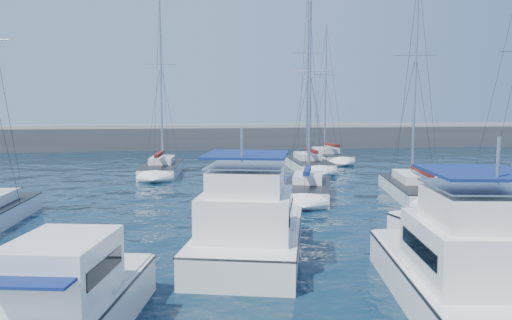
{
  "coord_description": "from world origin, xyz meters",
  "views": [
    {
      "loc": [
        -5.96,
        -19.57,
        6.05
      ],
      "look_at": [
        -2.02,
        8.29,
        3.0
      ],
      "focal_mm": 35.0,
      "sensor_mm": 36.0,
      "label": 1
    }
  ],
  "objects": [
    {
      "name": "ground",
      "position": [
        0.0,
        0.0,
        0.0
      ],
      "size": [
        220.0,
        220.0,
        0.0
      ],
      "primitive_type": "plane",
      "color": "black",
      "rests_on": "ground"
    },
    {
      "name": "breakwater",
      "position": [
        0.0,
        52.0,
        1.05
      ],
      "size": [
        160.0,
        6.0,
        4.45
      ],
      "color": "#424244",
      "rests_on": "ground"
    },
    {
      "name": "motor_yacht_port_outer",
      "position": [
        -8.96,
        -6.44,
        0.94
      ],
      "size": [
        3.83,
        6.72,
        3.2
      ],
      "rotation": [
        0.0,
        0.0,
        -0.2
      ],
      "color": "silver",
      "rests_on": "ground"
    },
    {
      "name": "motor_yacht_port_inner",
      "position": [
        -3.52,
        -0.4,
        1.13
      ],
      "size": [
        6.03,
        9.38,
        4.69
      ],
      "rotation": [
        0.0,
        0.0,
        -0.25
      ],
      "color": "silver",
      "rests_on": "ground"
    },
    {
      "name": "motor_yacht_stbd_inner",
      "position": [
        2.08,
        -6.18,
        1.13
      ],
      "size": [
        4.91,
        9.15,
        4.69
      ],
      "rotation": [
        0.0,
        0.0,
        -0.17
      ],
      "color": "silver",
      "rests_on": "ground"
    },
    {
      "name": "motor_yacht_stbd_outer",
      "position": [
        4.87,
        -0.99,
        0.94
      ],
      "size": [
        3.39,
        6.07,
        3.2
      ],
      "rotation": [
        0.0,
        0.0,
        0.18
      ],
      "color": "silver",
      "rests_on": "ground"
    },
    {
      "name": "sailboat_mid_c",
      "position": [
        2.06,
        12.43,
        0.51
      ],
      "size": [
        5.04,
        8.2,
        13.31
      ],
      "rotation": [
        0.0,
        0.0,
        -0.29
      ],
      "color": "silver",
      "rests_on": "ground"
    },
    {
      "name": "sailboat_mid_d",
      "position": [
        9.24,
        11.68,
        0.51
      ],
      "size": [
        5.07,
        10.18,
        15.14
      ],
      "rotation": [
        0.0,
        0.0,
        -0.2
      ],
      "color": "silver",
      "rests_on": "ground"
    },
    {
      "name": "sailboat_back_a",
      "position": [
        -8.12,
        24.98,
        0.53
      ],
      "size": [
        3.72,
        8.72,
        15.61
      ],
      "rotation": [
        0.0,
        0.0,
        -0.08
      ],
      "color": "silver",
      "rests_on": "ground"
    },
    {
      "name": "sailboat_back_b",
      "position": [
        5.62,
        26.64,
        0.55
      ],
      "size": [
        3.42,
        8.94,
        17.84
      ],
      "rotation": [
        0.0,
        0.0,
        -0.03
      ],
      "color": "silver",
      "rests_on": "ground"
    },
    {
      "name": "sailboat_back_c",
      "position": [
        9.2,
        32.61,
        0.54
      ],
      "size": [
        3.94,
        7.69,
        15.06
      ],
      "rotation": [
        0.0,
        0.0,
        0.12
      ],
      "color": "silver",
      "rests_on": "ground"
    }
  ]
}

